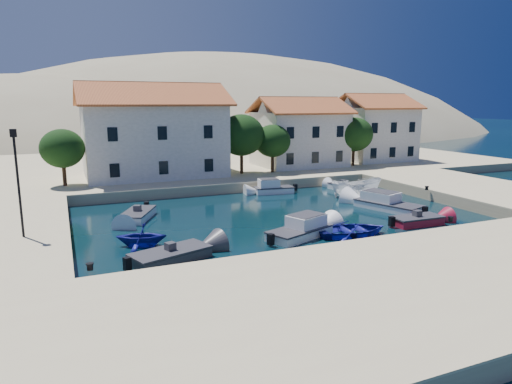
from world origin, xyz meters
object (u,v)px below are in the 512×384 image
building_right (374,127)px  rowboat_south (352,235)px  building_mid (299,131)px  cabin_cruiser_east (388,204)px  lamppost (17,173)px  building_left (153,129)px  cabin_cruiser_south (300,230)px  boat_east (356,197)px

building_right → rowboat_south: bearing=-129.4°
building_mid → building_right: (12.00, 1.00, 0.25)m
building_right → cabin_cruiser_east: bearing=-124.4°
lamppost → rowboat_south: 20.81m
building_left → lamppost: 23.10m
building_mid → cabin_cruiser_south: bearing=-118.3°
rowboat_south → boat_east: size_ratio=0.98×
building_mid → boat_east: bearing=-97.5°
lamppost → cabin_cruiser_east: size_ratio=1.05×
building_left → cabin_cruiser_south: bearing=-78.4°
cabin_cruiser_east → building_right: bearing=-52.8°
lamppost → boat_east: (27.54, 6.04, -4.75)m
building_left → building_mid: building_left is taller
cabin_cruiser_south → cabin_cruiser_east: same height
building_right → rowboat_south: size_ratio=1.96×
cabin_cruiser_south → boat_east: size_ratio=1.03×
cabin_cruiser_east → boat_east: bearing=-25.7°
lamppost → cabin_cruiser_south: (16.31, -3.51, -4.28)m
lamppost → cabin_cruiser_east: bearing=1.3°
lamppost → cabin_cruiser_east: 27.19m
building_mid → building_right: 12.04m
rowboat_south → cabin_cruiser_south: bearing=81.7°
building_left → building_mid: (18.00, 1.00, -0.71)m
cabin_cruiser_east → boat_east: (0.69, 5.44, -0.48)m
building_right → boat_east: size_ratio=1.92×
building_right → lamppost: size_ratio=1.52×
building_mid → cabin_cruiser_south: size_ratio=2.06×
building_right → cabin_cruiser_south: size_ratio=1.86×
cabin_cruiser_south → cabin_cruiser_east: (10.53, 4.11, 0.00)m
lamppost → cabin_cruiser_south: size_ratio=1.22×
building_left → cabin_cruiser_south: 24.61m
rowboat_south → building_mid: bearing=-14.2°
building_mid → rowboat_south: bearing=-110.9°
building_left → cabin_cruiser_south: building_left is taller
building_right → rowboat_south: (-21.74, -26.44, -5.47)m
building_left → rowboat_south: building_left is taller
building_mid → cabin_cruiser_east: building_mid is taller
building_left → building_mid: bearing=3.2°
building_left → boat_east: size_ratio=2.98×
building_left → building_right: building_left is taller
building_mid → rowboat_south: size_ratio=2.18×
building_mid → cabin_cruiser_east: (-2.66, -20.40, -4.75)m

